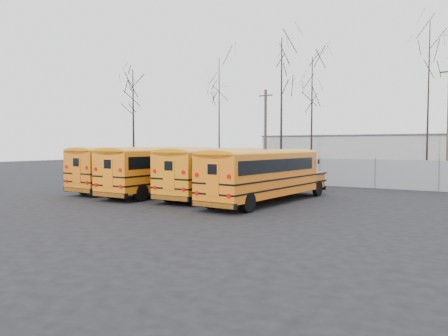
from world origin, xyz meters
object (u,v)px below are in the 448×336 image
Objects in this scene: bus_d at (264,171)px; utility_pole_left at (265,133)px; bus_b at (165,166)px; bus_a at (135,165)px; bus_c at (218,168)px.

utility_pole_left reaches higher than bus_d.
bus_b is 1.29× the size of utility_pole_left.
bus_b is (3.11, -0.68, -0.00)m from bus_a.
bus_c is (3.47, 0.59, -0.02)m from bus_b.
bus_a is at bearing 177.08° from bus_d.
utility_pole_left is at bearing 105.69° from bus_c.
bus_b is 15.86m from utility_pole_left.
bus_a is 10.10m from bus_d.
bus_b is at bearing -171.50° from bus_c.
bus_b reaches higher than bus_d.
bus_d is at bearing -4.39° from bus_a.
bus_c is at bearing 9.15° from bus_b.
bus_a reaches higher than bus_c.
bus_c is 15.91m from utility_pole_left.
bus_b is 6.95m from bus_d.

